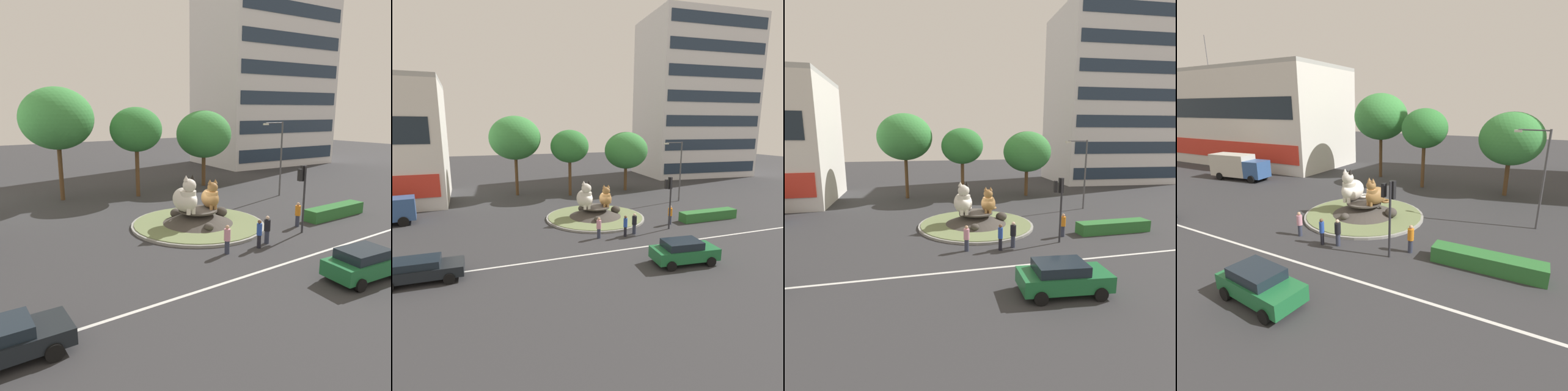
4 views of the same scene
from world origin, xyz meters
The scene contains 17 objects.
ground_plane centered at (0.00, 0.00, 0.00)m, with size 160.00×160.00×0.00m, color #333335.
lane_centreline centered at (0.00, -8.56, 0.00)m, with size 112.00×0.20×0.01m, color silver.
roundabout_island centered at (0.02, 0.01, 0.46)m, with size 9.63×9.63×1.20m.
cat_statue_white centered at (-1.08, -0.08, 2.20)m, with size 1.89×2.80×2.72m.
cat_statue_tabby centered at (1.06, -0.10, 2.01)m, with size 1.82×2.20×2.19m.
traffic_light_mast centered at (4.85, -5.31, 3.38)m, with size 0.78×0.46×4.61m.
office_tower centered at (28.57, 23.20, 13.85)m, with size 19.94×14.48×27.71m.
clipped_hedge_strip centered at (10.19, -4.17, 0.45)m, with size 5.93×1.20×0.90m, color #2D7033.
broadleaf_tree_behind_island centered at (9.34, 12.23, 5.65)m, with size 5.99×5.99×8.21m.
second_tree_near_tower centered at (0.85, 11.40, 6.41)m, with size 4.92×4.92×8.52m.
third_tree_left centered at (-5.70, 13.91, 7.47)m, with size 6.54×6.54×10.27m.
streetlight_arm centered at (12.15, 3.75, 4.19)m, with size 2.34×0.38×7.16m.
pedestrian_pink_shirt centered at (-1.83, -5.58, 0.91)m, with size 0.38×0.38×1.73m.
pedestrian_black_shirt centered at (1.37, -5.61, 0.94)m, with size 0.40×0.40×1.79m.
pedestrian_blue_shirt centered at (0.37, -5.95, 0.96)m, with size 0.32×0.32×1.78m.
pedestrian_orange_shirt centered at (5.78, -4.26, 0.93)m, with size 0.39×0.39×1.78m.
sedan_on_far_lane centered at (1.61, -12.05, 0.83)m, with size 4.43×2.39×1.58m.
Camera 3 is at (-5.24, -24.18, 7.26)m, focal length 27.78 mm.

